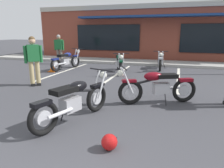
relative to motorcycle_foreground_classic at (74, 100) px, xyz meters
The scene contains 13 objects.
ground_plane 1.31m from the motorcycle_foreground_classic, 53.59° to the left, with size 80.00×80.00×0.00m, color #3D3D42.
sidewalk_kerb 8.68m from the motorcycle_foreground_classic, 85.18° to the left, with size 22.00×1.80×0.14m, color #A8A59E.
brick_storefront_building 12.94m from the motorcycle_foreground_classic, 86.74° to the left, with size 17.24×6.53×3.55m.
painted_stall_lines 5.11m from the motorcycle_foreground_classic, 81.77° to the left, with size 7.89×4.80×0.01m.
motorcycle_foreground_classic is the anchor object (origin of this frame).
motorcycle_red_sportbike 7.13m from the motorcycle_foreground_classic, 80.86° to the left, with size 0.66×2.11×0.98m.
motorcycle_black_cruiser 5.54m from the motorcycle_foreground_classic, 96.17° to the left, with size 1.04×2.02×0.98m.
motorcycle_silver_naked 6.39m from the motorcycle_foreground_classic, 121.20° to the left, with size 0.78×2.09×0.98m.
motorcycle_blue_standard 2.24m from the motorcycle_foreground_classic, 48.11° to the left, with size 1.96×1.18×0.98m.
person_by_back_row 3.61m from the motorcycle_foreground_classic, 139.80° to the left, with size 0.49×0.50×1.68m.
person_near_building 8.43m from the motorcycle_foreground_classic, 123.46° to the left, with size 0.61×0.30×1.68m.
helmet_on_pavement 1.35m from the motorcycle_foreground_classic, 38.28° to the right, with size 0.26×0.26×0.26m.
traffic_cone 5.96m from the motorcycle_foreground_classic, 127.58° to the left, with size 0.34×0.34×0.53m.
Camera 1 is at (1.23, -0.91, 1.80)m, focal length 33.27 mm.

